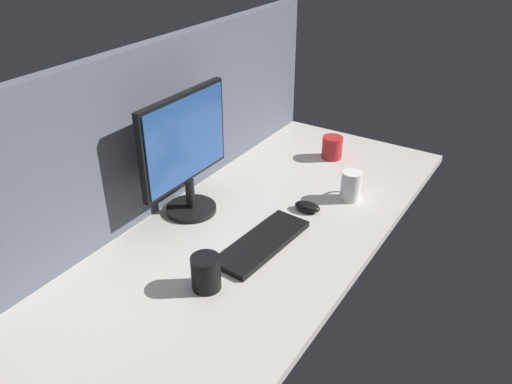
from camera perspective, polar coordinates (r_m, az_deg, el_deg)
ground_plane at (r=179.34cm, az=-0.02°, el=-4.03°), size 180.00×80.00×3.00cm
cubicle_wall_back at (r=185.26cm, az=-9.94°, el=7.50°), size 180.00×5.00×58.75cm
monitor at (r=176.37cm, az=-7.82°, el=4.67°), size 41.59×18.00×43.91cm
keyboard at (r=167.95cm, az=0.71°, el=-5.64°), size 37.89×15.82×2.00cm
mouse at (r=186.17cm, az=5.71°, el=-1.63°), size 6.22×9.95×3.40cm
mug_ceramic_white at (r=193.95cm, az=10.51°, el=0.73°), size 11.30×7.52×11.30cm
mug_red_plastic at (r=224.71cm, az=8.44°, el=4.91°), size 8.73×8.73×9.64cm
mug_black_travel at (r=149.54cm, az=-5.57°, el=-8.89°), size 8.61×8.61×10.59cm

